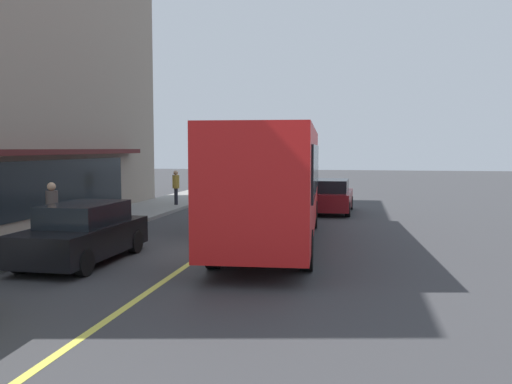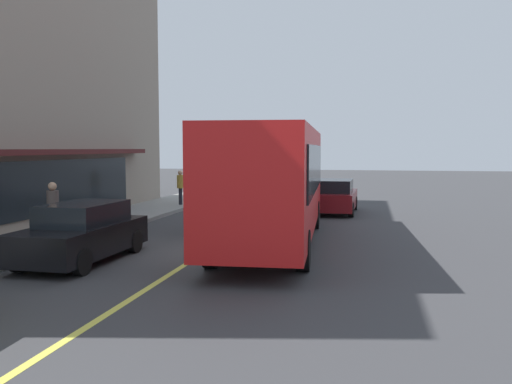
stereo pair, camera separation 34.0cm
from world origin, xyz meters
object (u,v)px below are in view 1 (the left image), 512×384
(pedestrian_waiting, at_px, (176,184))
(car_black, at_px, (83,234))
(pedestrian_at_corner, at_px, (52,207))
(car_maroon, at_px, (331,197))
(bus, at_px, (274,180))

(pedestrian_waiting, bearing_deg, car_black, -171.76)
(pedestrian_at_corner, bearing_deg, car_maroon, -35.26)
(pedestrian_waiting, bearing_deg, car_maroon, -95.13)
(pedestrian_at_corner, xyz_separation_m, pedestrian_waiting, (11.30, 0.12, -0.07))
(car_black, bearing_deg, bus, -51.70)
(car_maroon, xyz_separation_m, car_black, (-12.07, 5.78, 0.00))
(car_maroon, height_order, car_black, same)
(pedestrian_at_corner, distance_m, pedestrian_waiting, 11.30)
(car_maroon, distance_m, car_black, 13.38)
(car_maroon, bearing_deg, bus, 171.12)
(car_black, distance_m, pedestrian_at_corner, 2.31)
(bus, height_order, car_black, bus)
(car_maroon, xyz_separation_m, pedestrian_at_corner, (-10.61, 7.50, 0.50))
(bus, xyz_separation_m, car_black, (-3.51, 4.44, -1.24))
(bus, relative_size, car_black, 2.60)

